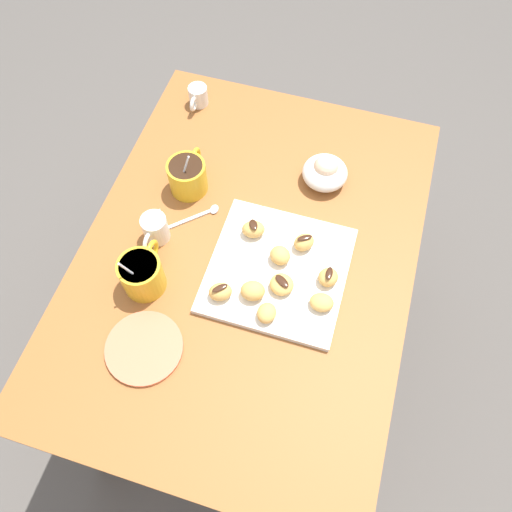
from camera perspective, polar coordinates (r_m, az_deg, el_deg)
The scene contains 24 objects.
ground_plane at distance 1.85m, azimuth -0.64°, elevation -10.53°, with size 8.00×8.00×0.00m, color #514C47.
dining_table at distance 1.31m, azimuth -0.90°, elevation -2.50°, with size 1.06×0.77×0.71m.
pastry_plate_square at distance 1.17m, azimuth 2.46°, elevation -1.58°, with size 0.31×0.31×0.02m, color silver.
coffee_mug_mustard_left at distance 1.14m, azimuth -12.64°, elevation -1.93°, with size 0.13×0.09×0.14m.
coffee_mug_mustard_right at distance 1.27m, azimuth -7.66°, elevation 8.94°, with size 0.13×0.09×0.13m.
cream_pitcher_white at distance 1.21m, azimuth -11.26°, elevation 3.07°, with size 0.10×0.06×0.07m.
ice_cream_bowl at distance 1.29m, azimuth 7.75°, elevation 9.36°, with size 0.11×0.11×0.08m.
chocolate_sauce_pitcher at distance 1.48m, azimuth -6.52°, elevation 17.48°, with size 0.09×0.05×0.06m.
saucer_coral_left at distance 1.12m, azimuth -12.41°, elevation -10.02°, with size 0.17×0.17×0.01m, color #E5704C.
loose_spoon_near_saucer at distance 1.25m, azimuth -6.71°, elevation 4.42°, with size 0.12×0.12×0.01m.
beignet_0 at distance 1.19m, azimuth -0.11°, elevation 2.97°, with size 0.04×0.05×0.04m, color #DBA351.
chocolate_drizzle_0 at distance 1.17m, azimuth -0.12°, elevation 3.48°, with size 0.03×0.02×0.01m, color #381E11.
beignet_1 at distance 1.11m, azimuth 7.37°, elevation -5.18°, with size 0.05×0.04×0.03m, color #DBA351.
beignet_2 at distance 1.14m, azimuth 8.08°, elevation -2.37°, with size 0.05×0.04×0.03m, color #DBA351.
chocolate_drizzle_2 at distance 1.12m, azimuth 8.20°, elevation -1.95°, with size 0.03×0.02×0.01m, color #381E11.
beignet_3 at distance 1.12m, azimuth 2.90°, elevation -3.20°, with size 0.05×0.05×0.03m, color #DBA351.
chocolate_drizzle_3 at distance 1.11m, azimuth 2.93°, elevation -2.82°, with size 0.04×0.02×0.01m, color #381E11.
beignet_4 at distance 1.11m, azimuth -0.37°, elevation -3.92°, with size 0.05×0.05×0.04m, color #DBA351.
beignet_5 at distance 1.15m, azimuth 2.71°, elevation 0.05°, with size 0.04×0.05×0.04m, color #DBA351.
beignet_6 at distance 1.09m, azimuth 1.20°, elevation -6.40°, with size 0.05×0.04×0.03m, color #DBA351.
beignet_7 at distance 1.18m, azimuth 5.39°, elevation 1.54°, with size 0.05×0.04×0.04m, color #DBA351.
chocolate_drizzle_7 at distance 1.16m, azimuth 5.47°, elevation 2.04°, with size 0.03×0.01×0.01m, color #381E11.
beignet_8 at distance 1.12m, azimuth -4.01°, elevation -4.02°, with size 0.05×0.04×0.04m, color #DBA351.
chocolate_drizzle_8 at distance 1.10m, azimuth -4.07°, elevation -3.59°, with size 0.04×0.01×0.01m, color #381E11.
Camera 1 is at (-0.55, -0.19, 1.75)m, focal length 35.72 mm.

